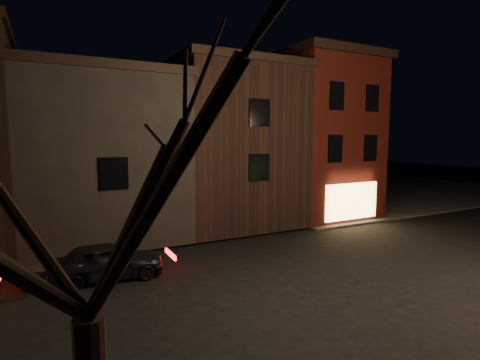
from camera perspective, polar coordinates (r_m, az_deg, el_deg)
ground at (r=14.94m, az=8.69°, el=-14.16°), size 120.00×120.00×0.00m
sidewalk_far_right at (r=42.49m, az=14.56°, el=-0.78°), size 30.00×30.00×0.12m
corner_building at (r=26.38m, az=10.79°, el=6.67°), size 6.50×8.50×10.50m
row_building_a at (r=23.87m, az=-3.22°, el=5.45°), size 7.30×10.30×9.40m
row_building_b at (r=21.92m, az=-20.79°, el=3.65°), size 7.80×10.30×8.40m
bare_tree_left at (r=4.27m, az=-23.35°, el=8.56°), size 5.60×5.60×7.50m
parked_car_a at (r=15.03m, az=-19.62°, el=-11.55°), size 4.18×1.92×1.39m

